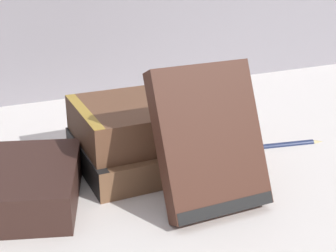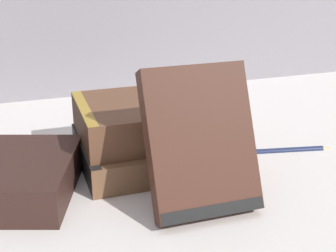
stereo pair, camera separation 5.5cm
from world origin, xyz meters
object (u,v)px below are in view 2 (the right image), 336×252
Objects in this scene: book_leaning_front at (201,146)px; fountain_pen at (286,148)px; book_flat_top at (149,118)px; book_flat_bottom at (151,149)px; pocket_watch at (189,100)px.

book_leaning_front is 0.19m from fountain_pen.
book_flat_bottom is at bearing -75.13° from book_flat_top.
pocket_watch reaches higher than fountain_pen.
fountain_pen is at bearing -10.32° from book_flat_top.
book_flat_top is at bearing 98.40° from book_leaning_front.
pocket_watch is at bearing -173.86° from fountain_pen.
book_leaning_front is at bearing -104.11° from pocket_watch.
book_leaning_front is at bearing -82.31° from book_flat_bottom.
book_leaning_front reaches higher than book_flat_bottom.
book_flat_top is 0.19m from fountain_pen.
book_flat_top is 1.23× the size of book_leaning_front.
book_flat_bottom is 0.04m from book_flat_top.
pocket_watch is (0.04, -0.02, 0.02)m from book_flat_top.
book_flat_top is at bearing 104.66° from book_flat_bottom.
book_leaning_front is (0.02, -0.12, 0.01)m from book_flat_top.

